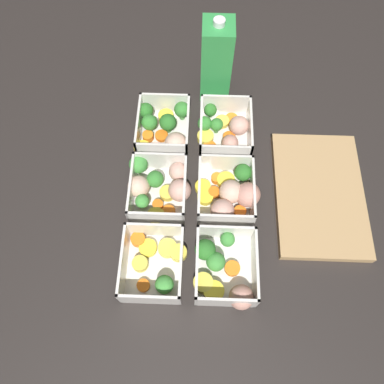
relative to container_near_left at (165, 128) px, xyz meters
name	(u,v)px	position (x,y,z in m)	size (l,w,h in m)	color
ground_plane	(192,196)	(0.15, 0.07, -0.03)	(4.00, 4.00, 0.00)	#282321
container_near_left	(165,128)	(0.00, 0.00, 0.00)	(0.14, 0.13, 0.06)	silver
container_near_center	(158,187)	(0.14, 0.00, 0.00)	(0.14, 0.15, 0.06)	silver
container_near_right	(155,264)	(0.30, 0.00, -0.01)	(0.14, 0.12, 0.06)	silver
container_far_left	(224,129)	(0.00, 0.13, 0.00)	(0.14, 0.13, 0.06)	silver
container_far_center	(230,194)	(0.15, 0.14, 0.00)	(0.14, 0.15, 0.06)	silver
container_far_right	(223,270)	(0.31, 0.13, 0.00)	(0.15, 0.12, 0.06)	silver
juice_carton	(216,61)	(-0.13, 0.11, 0.07)	(0.07, 0.07, 0.20)	green
cutting_board	(319,194)	(0.14, 0.33, -0.02)	(0.28, 0.18, 0.02)	tan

